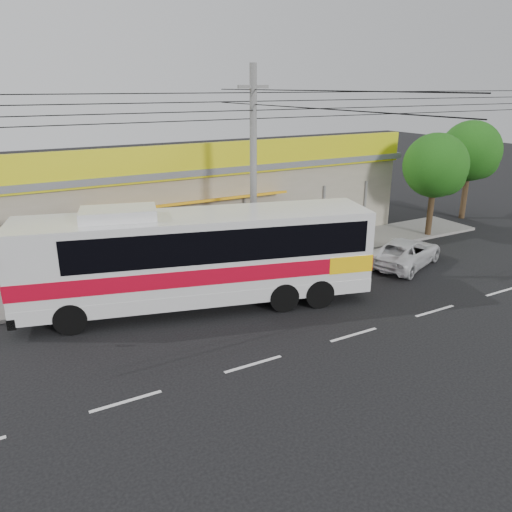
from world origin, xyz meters
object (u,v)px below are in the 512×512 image
at_px(utility_pole, 253,104).
at_px(tree_near, 438,168).
at_px(motorbike_red, 176,264).
at_px(tree_far, 472,153).
at_px(coach_bus, 203,253).
at_px(white_car, 405,252).

xyz_separation_m(utility_pole, tree_near, (11.87, 0.54, -3.55)).
distance_m(motorbike_red, tree_near, 15.42).
xyz_separation_m(tree_near, tree_far, (5.27, 1.99, 0.26)).
bearing_deg(tree_far, motorbike_red, -177.12).
height_order(motorbike_red, tree_far, tree_far).
height_order(coach_bus, motorbike_red, coach_bus).
relative_size(utility_pole, tree_near, 5.81).
height_order(white_car, tree_near, tree_near).
relative_size(white_car, tree_near, 0.80).
bearing_deg(utility_pole, tree_near, 2.63).
distance_m(coach_bus, tree_near, 15.41).
bearing_deg(utility_pole, coach_bus, -150.00).
bearing_deg(utility_pole, motorbike_red, 154.50).
bearing_deg(motorbike_red, tree_far, -111.96).
bearing_deg(motorbike_red, tree_near, -118.52).
distance_m(coach_bus, utility_pole, 6.51).
bearing_deg(tree_near, white_car, -149.48).
relative_size(coach_bus, utility_pole, 0.40).
distance_m(white_car, utility_pole, 10.12).
height_order(tree_near, tree_far, tree_far).
relative_size(white_car, tree_far, 0.75).
distance_m(tree_near, tree_far, 5.64).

